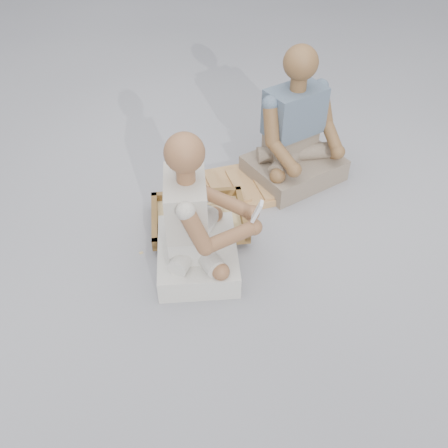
{
  "coord_description": "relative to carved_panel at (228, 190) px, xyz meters",
  "views": [
    {
      "loc": [
        -0.28,
        -1.7,
        1.92
      ],
      "look_at": [
        -0.06,
        0.1,
        0.3
      ],
      "focal_mm": 40.0,
      "sensor_mm": 36.0,
      "label": 1
    }
  ],
  "objects": [
    {
      "name": "chisel_11",
      "position": [
        -0.24,
        -0.36,
        0.05
      ],
      "size": [
        0.21,
        0.11,
        0.02
      ],
      "rotation": [
        0.0,
        0.0,
        -0.44
      ],
      "color": "silver",
      "rests_on": "tool_tray"
    },
    {
      "name": "wood_chip_4",
      "position": [
        -0.31,
        -0.45,
        -0.02
      ],
      "size": [
        0.02,
        0.02,
        0.0
      ],
      "primitive_type": "cube",
      "rotation": [
        0.0,
        0.0,
        2.01
      ],
      "color": "#D2BF7B",
      "rests_on": "ground"
    },
    {
      "name": "chisel_2",
      "position": [
        -0.22,
        -0.19,
        0.06
      ],
      "size": [
        0.07,
        0.22,
        0.02
      ],
      "rotation": [
        0.0,
        0.0,
        1.33
      ],
      "color": "silver",
      "rests_on": "tool_tray"
    },
    {
      "name": "wood_chip_3",
      "position": [
        -0.43,
        -0.22,
        -0.02
      ],
      "size": [
        0.02,
        0.02,
        0.0
      ],
      "primitive_type": "cube",
      "rotation": [
        0.0,
        0.0,
        2.45
      ],
      "color": "#D2BF7B",
      "rests_on": "ground"
    },
    {
      "name": "chisel_10",
      "position": [
        -0.22,
        -0.27,
        0.05
      ],
      "size": [
        0.22,
        0.07,
        0.02
      ],
      "rotation": [
        0.0,
        0.0,
        -0.24
      ],
      "color": "silver",
      "rests_on": "tool_tray"
    },
    {
      "name": "wood_chip_8",
      "position": [
        -0.23,
        -0.58,
        -0.02
      ],
      "size": [
        0.02,
        0.02,
        0.0
      ],
      "primitive_type": "cube",
      "rotation": [
        0.0,
        0.0,
        0.86
      ],
      "color": "#D2BF7B",
      "rests_on": "ground"
    },
    {
      "name": "chisel_4",
      "position": [
        -0.12,
        -0.28,
        0.06
      ],
      "size": [
        0.13,
        0.2,
        0.02
      ],
      "rotation": [
        0.0,
        0.0,
        1.04
      ],
      "color": "silver",
      "rests_on": "tool_tray"
    },
    {
      "name": "chisel_3",
      "position": [
        -0.16,
        -0.2,
        0.05
      ],
      "size": [
        0.22,
        0.03,
        0.02
      ],
      "rotation": [
        0.0,
        0.0,
        0.07
      ],
      "color": "silver",
      "rests_on": "tool_tray"
    },
    {
      "name": "wood_chip_2",
      "position": [
        -0.53,
        -0.47,
        -0.02
      ],
      "size": [
        0.02,
        0.02,
        0.0
      ],
      "primitive_type": "cube",
      "rotation": [
        0.0,
        0.0,
        0.37
      ],
      "color": "#D2BF7B",
      "rests_on": "ground"
    },
    {
      "name": "chisel_0",
      "position": [
        -0.11,
        -0.14,
        0.06
      ],
      "size": [
        0.15,
        0.19,
        0.02
      ],
      "rotation": [
        0.0,
        0.0,
        0.93
      ],
      "color": "silver",
      "rests_on": "tool_tray"
    },
    {
      "name": "chisel_5",
      "position": [
        -0.07,
        -0.37,
        0.07
      ],
      "size": [
        0.19,
        0.14,
        0.02
      ],
      "rotation": [
        0.0,
        0.0,
        -0.6
      ],
      "color": "silver",
      "rests_on": "tool_tray"
    },
    {
      "name": "chisel_7",
      "position": [
        -0.11,
        -0.17,
        0.05
      ],
      "size": [
        0.17,
        0.16,
        0.02
      ],
      "rotation": [
        0.0,
        0.0,
        0.76
      ],
      "color": "silver",
      "rests_on": "tool_tray"
    },
    {
      "name": "craftsman",
      "position": [
        -0.24,
        -0.59,
        0.25
      ],
      "size": [
        0.53,
        0.52,
        0.79
      ],
      "rotation": [
        0.0,
        0.0,
        -1.61
      ],
      "color": "beige",
      "rests_on": "ground"
    },
    {
      "name": "tool_tray",
      "position": [
        -0.2,
        -0.3,
        0.05
      ],
      "size": [
        0.53,
        0.42,
        0.07
      ],
      "rotation": [
        0.0,
        0.0,
        -0.01
      ],
      "color": "brown",
      "rests_on": "carved_panel"
    },
    {
      "name": "chisel_8",
      "position": [
        -0.1,
        -0.32,
        0.06
      ],
      "size": [
        0.12,
        0.2,
        0.02
      ],
      "rotation": [
        0.0,
        0.0,
        1.07
      ],
      "color": "silver",
      "rests_on": "tool_tray"
    },
    {
      "name": "chisel_1",
      "position": [
        -0.15,
        -0.32,
        0.05
      ],
      "size": [
        0.13,
        0.2,
        0.02
      ],
      "rotation": [
        0.0,
        0.0,
        1.0
      ],
      "color": "silver",
      "rests_on": "tool_tray"
    },
    {
      "name": "mobile_phone",
      "position": [
        0.06,
        -0.65,
        0.37
      ],
      "size": [
        0.06,
        0.06,
        0.11
      ],
      "rotation": [
        -0.35,
        0.0,
        -1.85
      ],
      "color": "silver",
      "rests_on": "craftsman"
    },
    {
      "name": "companion",
      "position": [
        0.43,
        0.12,
        0.26
      ],
      "size": [
        0.68,
        0.63,
        0.85
      ],
      "rotation": [
        0.0,
        0.0,
        3.6
      ],
      "color": "gray",
      "rests_on": "ground"
    },
    {
      "name": "wood_chip_7",
      "position": [
        0.02,
        -0.27,
        -0.02
      ],
      "size": [
        0.02,
        0.02,
        0.0
      ],
      "primitive_type": "cube",
      "rotation": [
        0.0,
        0.0,
        1.38
      ],
      "color": "#D2BF7B",
      "rests_on": "ground"
    },
    {
      "name": "chisel_9",
      "position": [
        -0.11,
        -0.23,
        0.06
      ],
      "size": [
        0.21,
        0.11,
        0.02
      ],
      "rotation": [
        0.0,
        0.0,
        -0.42
      ],
      "color": "silver",
      "rests_on": "tool_tray"
    },
    {
      "name": "wood_chip_5",
      "position": [
        0.02,
        0.04,
        -0.02
      ],
      "size": [
        0.02,
        0.02,
        0.0
      ],
      "primitive_type": "cube",
      "rotation": [
        0.0,
        0.0,
        1.92
      ],
      "color": "#D2BF7B",
      "rests_on": "ground"
    },
    {
      "name": "ground",
      "position": [
        -0.03,
        -0.72,
        -0.02
      ],
      "size": [
        60.0,
        60.0,
        0.0
      ],
      "primitive_type": "plane",
      "color": "#9E9EA3",
      "rests_on": "ground"
    },
    {
      "name": "wood_chip_0",
      "position": [
        -0.41,
        -0.15,
        -0.02
      ],
      "size": [
        0.02,
        0.02,
        0.0
      ],
      "primitive_type": "cube",
      "rotation": [
        0.0,
        0.0,
        2.83
      ],
      "color": "#D2BF7B",
      "rests_on": "ground"
    },
    {
      "name": "wood_chip_1",
      "position": [
        -0.4,
        -0.18,
        -0.02
      ],
      "size": [
        0.02,
        0.02,
        0.0
      ],
      "primitive_type": "cube",
      "rotation": [
        0.0,
        0.0,
        3.01
      ],
      "color": "#D2BF7B",
      "rests_on": "ground"
    },
    {
      "name": "carved_panel",
      "position": [
        0.0,
        0.0,
        0.0
      ],
      "size": [
        0.72,
        0.54,
        0.04
      ],
      "primitive_type": "cube",
      "rotation": [
        0.0,
        0.0,
        0.18
      ],
      "color": "olive",
      "rests_on": "ground"
    },
    {
      "name": "wood_chip_6",
      "position": [
        -0.2,
        -0.24,
        -0.02
      ],
      "size": [
        0.02,
        0.02,
        0.0
      ],
      "primitive_type": "cube",
      "rotation": [
        0.0,
        0.0,
        1.96
      ],
      "color": "#D2BF7B",
      "rests_on": "ground"
    },
    {
      "name": "chisel_6",
      "position": [
        -0.22,
        -0.38,
        0.06
      ],
      "size": [
        0.22,
        0.04,
        0.02
      ],
      "rotation": [
        0.0,
        0.0,
        0.11
      ],
      "color": "silver",
      "rests_on": "tool_tray"
    }
  ]
}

